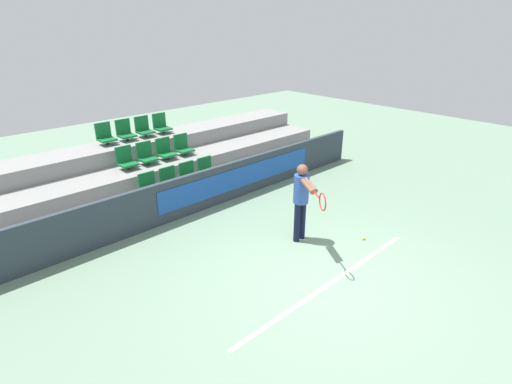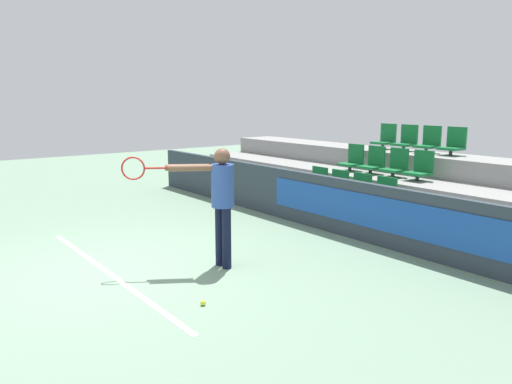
% 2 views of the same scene
% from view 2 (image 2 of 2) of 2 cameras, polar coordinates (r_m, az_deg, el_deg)
% --- Properties ---
extents(ground_plane, '(30.00, 30.00, 0.00)m').
position_cam_2_polar(ground_plane, '(7.24, -16.94, -8.91)').
color(ground_plane, gray).
extents(court_baseline, '(4.72, 0.08, 0.01)m').
position_cam_2_polar(court_baseline, '(7.26, -16.55, -8.81)').
color(court_baseline, white).
rests_on(court_baseline, ground).
extents(barrier_wall, '(11.62, 0.14, 1.00)m').
position_cam_2_polar(barrier_wall, '(9.24, 7.37, -1.13)').
color(barrier_wall, '#2D3842').
rests_on(barrier_wall, ground).
extents(bleacher_tier_front, '(11.22, 1.09, 0.41)m').
position_cam_2_polar(bleacher_tier_front, '(9.77, 9.77, -2.32)').
color(bleacher_tier_front, gray).
rests_on(bleacher_tier_front, ground).
extents(bleacher_tier_middle, '(11.22, 1.09, 0.82)m').
position_cam_2_polar(bleacher_tier_middle, '(10.54, 13.83, -0.40)').
color(bleacher_tier_middle, gray).
rests_on(bleacher_tier_middle, ground).
extents(bleacher_tier_back, '(11.22, 1.09, 1.24)m').
position_cam_2_polar(bleacher_tier_back, '(11.36, 17.32, 1.26)').
color(bleacher_tier_back, gray).
rests_on(bleacher_tier_back, ground).
extents(stadium_chair_0, '(0.42, 0.41, 0.57)m').
position_cam_2_polar(stadium_chair_0, '(10.36, 6.89, 0.98)').
color(stadium_chair_0, '#333333').
rests_on(stadium_chair_0, bleacher_tier_front).
extents(stadium_chair_1, '(0.42, 0.41, 0.57)m').
position_cam_2_polar(stadium_chair_1, '(9.97, 9.17, 0.54)').
color(stadium_chair_1, '#333333').
rests_on(stadium_chair_1, bleacher_tier_front).
extents(stadium_chair_2, '(0.42, 0.41, 0.57)m').
position_cam_2_polar(stadium_chair_2, '(9.59, 11.63, 0.07)').
color(stadium_chair_2, '#333333').
rests_on(stadium_chair_2, bleacher_tier_front).
extents(stadium_chair_3, '(0.42, 0.41, 0.57)m').
position_cam_2_polar(stadium_chair_3, '(9.24, 14.29, -0.44)').
color(stadium_chair_3, '#333333').
rests_on(stadium_chair_3, bleacher_tier_front).
extents(stadium_chair_4, '(0.42, 0.41, 0.57)m').
position_cam_2_polar(stadium_chair_4, '(11.08, 10.97, 3.63)').
color(stadium_chair_4, '#333333').
rests_on(stadium_chair_4, bleacher_tier_middle).
extents(stadium_chair_5, '(0.42, 0.41, 0.57)m').
position_cam_2_polar(stadium_chair_5, '(10.72, 13.25, 3.32)').
color(stadium_chair_5, '#333333').
rests_on(stadium_chair_5, bleacher_tier_middle).
extents(stadium_chair_6, '(0.42, 0.41, 0.57)m').
position_cam_2_polar(stadium_chair_6, '(10.37, 15.67, 2.97)').
color(stadium_chair_6, '#333333').
rests_on(stadium_chair_6, bleacher_tier_middle).
extents(stadium_chair_7, '(0.42, 0.41, 0.57)m').
position_cam_2_polar(stadium_chair_7, '(10.04, 18.26, 2.60)').
color(stadium_chair_7, '#333333').
rests_on(stadium_chair_7, bleacher_tier_middle).
extents(stadium_chair_8, '(0.42, 0.41, 0.57)m').
position_cam_2_polar(stadium_chair_8, '(11.88, 14.56, 5.94)').
color(stadium_chair_8, '#333333').
rests_on(stadium_chair_8, bleacher_tier_back).
extents(stadium_chair_9, '(0.42, 0.41, 0.57)m').
position_cam_2_polar(stadium_chair_9, '(11.53, 16.79, 5.70)').
color(stadium_chair_9, '#333333').
rests_on(stadium_chair_9, bleacher_tier_back).
extents(stadium_chair_10, '(0.42, 0.41, 0.57)m').
position_cam_2_polar(stadium_chair_10, '(11.21, 19.14, 5.44)').
color(stadium_chair_10, '#333333').
rests_on(stadium_chair_10, bleacher_tier_back).
extents(stadium_chair_11, '(0.42, 0.41, 0.57)m').
position_cam_2_polar(stadium_chair_11, '(10.91, 21.64, 5.16)').
color(stadium_chair_11, '#333333').
rests_on(stadium_chair_11, bleacher_tier_back).
extents(tennis_player, '(0.90, 1.33, 1.70)m').
position_cam_2_polar(tennis_player, '(6.96, -4.40, -0.29)').
color(tennis_player, black).
rests_on(tennis_player, ground).
extents(tennis_ball, '(0.07, 0.07, 0.07)m').
position_cam_2_polar(tennis_ball, '(5.95, -6.06, -12.48)').
color(tennis_ball, '#CCDB33').
rests_on(tennis_ball, ground).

